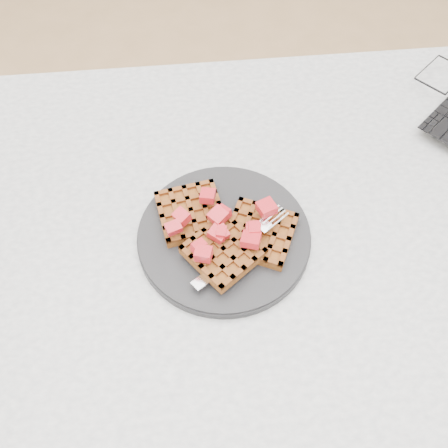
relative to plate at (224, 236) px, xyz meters
name	(u,v)px	position (x,y,z in m)	size (l,w,h in m)	color
ground	(278,379)	(0.15, -0.01, -0.76)	(4.00, 4.00, 0.00)	tan
table	(312,270)	(0.15, -0.01, -0.12)	(1.20, 0.80, 0.75)	silver
plate	(224,236)	(0.00, 0.00, 0.00)	(0.25, 0.25, 0.02)	black
waffles	(224,231)	(0.00, 0.00, 0.02)	(0.21, 0.19, 0.03)	brown
strawberry_pile	(224,218)	(0.00, 0.00, 0.05)	(0.15, 0.15, 0.02)	#A20410
fork	(247,246)	(0.03, -0.03, 0.02)	(0.02, 0.18, 0.02)	silver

